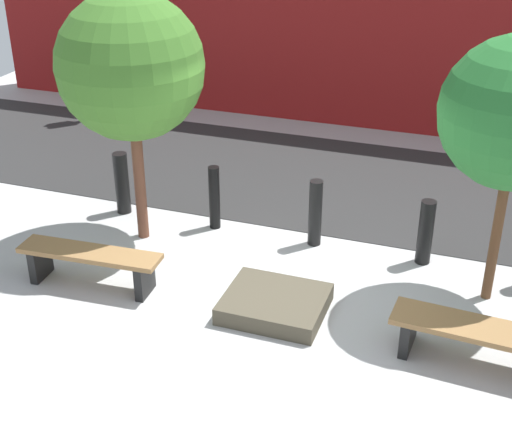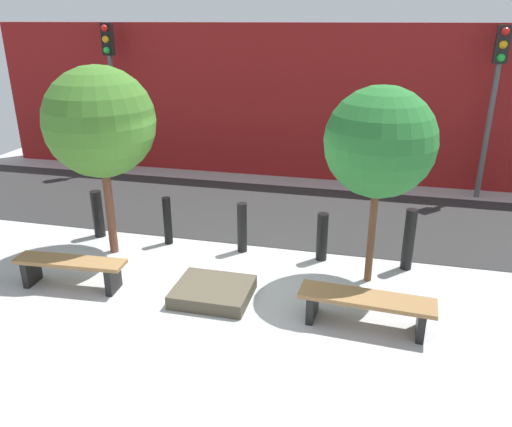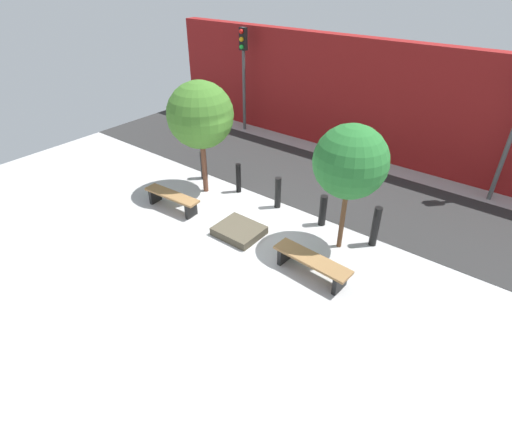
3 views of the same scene
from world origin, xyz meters
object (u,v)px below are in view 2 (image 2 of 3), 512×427
at_px(tree_behind_left_bench, 100,123).
at_px(bollard_right, 322,237).
at_px(planter_bed, 213,292).
at_px(bollard_center, 242,228).
at_px(traffic_light_west, 111,72).
at_px(bench_left, 71,267).
at_px(bollard_left, 167,221).
at_px(bollard_far_right, 409,240).
at_px(tree_behind_right_bench, 380,143).
at_px(traffic_light_mid_west, 496,83).
at_px(bollard_far_left, 98,214).
at_px(bench_right, 366,305).

xyz_separation_m(tree_behind_left_bench, bollard_right, (3.66, 0.56, -1.90)).
distance_m(planter_bed, bollard_center, 1.71).
height_order(planter_bed, traffic_light_west, traffic_light_west).
distance_m(bench_left, bollard_left, 2.05).
bearing_deg(planter_bed, traffic_light_west, 128.35).
bearing_deg(bollard_far_right, tree_behind_right_bench, -137.14).
bearing_deg(bench_left, planter_bed, 1.56).
bearing_deg(bollard_center, bench_left, -140.01).
bearing_deg(traffic_light_west, tree_behind_left_bench, -63.33).
distance_m(bollard_right, traffic_light_mid_west, 5.65).
relative_size(bollard_far_right, traffic_light_mid_west, 0.28).
distance_m(tree_behind_right_bench, bollard_far_right, 1.91).
xyz_separation_m(tree_behind_left_bench, bollard_left, (0.81, 0.56, -1.88)).
relative_size(bench_left, bollard_far_right, 1.66).
bearing_deg(bollard_left, planter_bed, -49.66).
distance_m(bench_left, bollard_far_right, 5.41).
xyz_separation_m(bollard_far_right, traffic_light_mid_west, (1.75, 4.13, 2.09)).
xyz_separation_m(bollard_far_left, traffic_light_west, (-1.75, 4.13, 2.18)).
bearing_deg(tree_behind_right_bench, bollard_right, 145.22).
relative_size(bollard_left, bollard_center, 0.99).
distance_m(bench_left, bench_right, 4.47).
bearing_deg(tree_behind_right_bench, traffic_light_west, 145.48).
relative_size(bollard_left, bollard_far_right, 0.86).
relative_size(bench_left, planter_bed, 1.56).
bearing_deg(planter_bed, tree_behind_left_bench, 153.60).
bearing_deg(traffic_light_west, bench_right, -41.33).
distance_m(bench_right, bollard_right, 2.04).
bearing_deg(bench_left, bollard_far_left, 104.43).
height_order(bollard_far_left, traffic_light_mid_west, traffic_light_mid_west).
relative_size(bollard_right, traffic_light_west, 0.22).
height_order(tree_behind_left_bench, bollard_right, tree_behind_left_bench).
distance_m(bench_left, traffic_light_mid_west, 9.37).
height_order(bollard_left, bollard_right, bollard_left).
relative_size(planter_bed, traffic_light_mid_west, 0.30).
relative_size(bollard_left, bollard_right, 1.06).
relative_size(bollard_far_left, bollard_left, 1.00).
bearing_deg(bench_right, tree_behind_left_bench, 167.22).
height_order(tree_behind_right_bench, bollard_far_right, tree_behind_right_bench).
xyz_separation_m(bollard_right, traffic_light_west, (-6.01, 4.13, 2.21)).
xyz_separation_m(tree_behind_left_bench, traffic_light_west, (-2.36, 4.70, 0.31)).
distance_m(bollard_far_left, bollard_left, 1.42).
height_order(planter_bed, traffic_light_mid_west, traffic_light_mid_west).
bearing_deg(tree_behind_left_bench, bench_right, -16.33).
bearing_deg(bollard_left, traffic_light_west, 127.52).
xyz_separation_m(tree_behind_right_bench, bollard_far_left, (-5.08, 0.56, -1.79)).
distance_m(bollard_left, bollard_right, 2.84).
bearing_deg(bollard_far_right, planter_bed, -149.51).
height_order(tree_behind_left_bench, traffic_light_mid_west, traffic_light_mid_west).
bearing_deg(bollard_far_left, bollard_left, 0.00).
bearing_deg(bollard_center, tree_behind_right_bench, -14.18).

